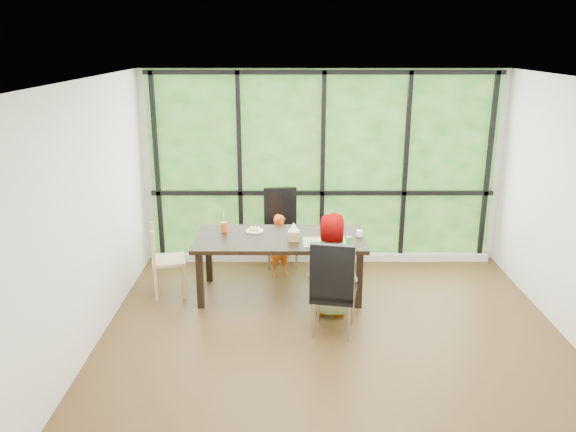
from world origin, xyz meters
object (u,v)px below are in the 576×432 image
object	(u,v)px
plate_far	(255,231)
green_cup	(349,241)
chair_interior_leather	(334,286)
chair_window_leather	(282,229)
white_mug	(359,233)
orange_cup	(224,227)
plate_near	(328,242)
tissue_box	(294,236)
dining_table	(280,265)
chair_end_beech	(169,260)
child_toddler	(281,245)
child_older	(333,265)

from	to	relation	value
plate_far	green_cup	size ratio (longest dim) A/B	2.11
chair_interior_leather	green_cup	bearing A→B (deg)	-95.72
chair_window_leather	white_mug	distance (m)	1.36
orange_cup	green_cup	xyz separation A→B (m)	(1.51, -0.49, -0.01)
plate_far	plate_near	size ratio (longest dim) A/B	0.85
plate_far	tissue_box	bearing A→B (deg)	-34.73
dining_table	white_mug	world-z (taller)	white_mug
plate_near	tissue_box	bearing A→B (deg)	168.03
green_cup	white_mug	size ratio (longest dim) A/B	1.42
chair_interior_leather	green_cup	world-z (taller)	chair_interior_leather
plate_near	chair_end_beech	bearing A→B (deg)	174.18
chair_end_beech	white_mug	world-z (taller)	chair_end_beech
dining_table	white_mug	xyz separation A→B (m)	(0.98, 0.03, 0.41)
child_toddler	plate_far	size ratio (longest dim) A/B	3.80
chair_end_beech	plate_far	distance (m)	1.13
tissue_box	child_toddler	bearing A→B (deg)	103.24
dining_table	plate_far	xyz separation A→B (m)	(-0.32, 0.22, 0.38)
child_older	green_cup	distance (m)	0.38
plate_near	dining_table	bearing A→B (deg)	160.20
child_older	plate_near	xyz separation A→B (m)	(-0.03, 0.34, 0.15)
chair_interior_leather	tissue_box	bearing A→B (deg)	-52.39
child_toddler	child_older	xyz separation A→B (m)	(0.61, -1.15, 0.18)
chair_end_beech	green_cup	world-z (taller)	chair_end_beech
orange_cup	green_cup	distance (m)	1.59
chair_end_beech	white_mug	size ratio (longest dim) A/B	11.98
white_mug	child_older	bearing A→B (deg)	-122.20
orange_cup	white_mug	xyz separation A→B (m)	(1.68, -0.18, -0.02)
child_older	white_mug	size ratio (longest dim) A/B	16.17
orange_cup	tissue_box	bearing A→B (deg)	-20.40
plate_far	tissue_box	world-z (taller)	tissue_box
plate_near	child_toddler	bearing A→B (deg)	125.95
child_toddler	plate_far	distance (m)	0.59
chair_end_beech	child_older	distance (m)	2.07
dining_table	green_cup	distance (m)	0.96
plate_near	green_cup	world-z (taller)	green_cup
orange_cup	white_mug	size ratio (longest dim) A/B	1.65
dining_table	tissue_box	distance (m)	0.48
chair_end_beech	tissue_box	size ratio (longest dim) A/B	6.49
chair_end_beech	child_toddler	size ratio (longest dim) A/B	1.06
chair_window_leather	chair_end_beech	world-z (taller)	chair_window_leather
chair_window_leather	green_cup	xyz separation A→B (m)	(0.80, -1.25, 0.26)
orange_cup	white_mug	bearing A→B (deg)	-6.01
green_cup	child_older	bearing A→B (deg)	-127.00
tissue_box	white_mug	bearing A→B (deg)	10.32
child_older	white_mug	xyz separation A→B (m)	(0.36, 0.58, 0.18)
dining_table	plate_far	size ratio (longest dim) A/B	9.26
orange_cup	child_toddler	bearing A→B (deg)	28.99
chair_end_beech	child_older	bearing A→B (deg)	-117.78
child_older	plate_near	distance (m)	0.38
child_toddler	orange_cup	bearing A→B (deg)	-175.92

